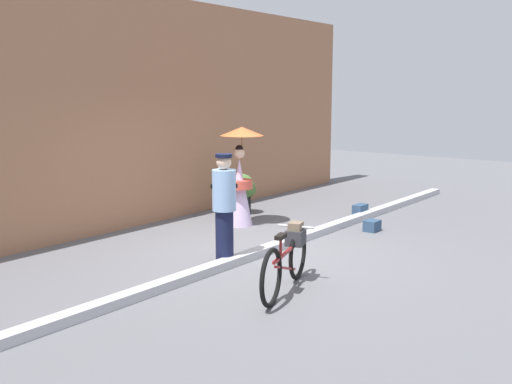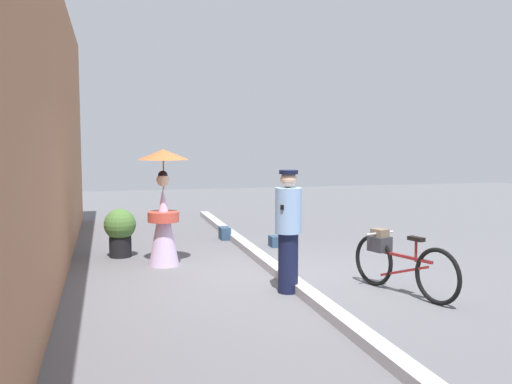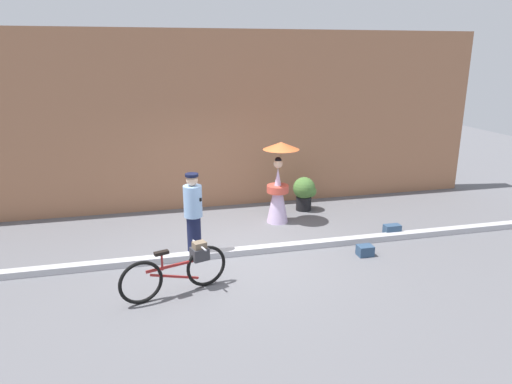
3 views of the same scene
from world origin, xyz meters
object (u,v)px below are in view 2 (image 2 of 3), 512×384
at_px(person_officer, 288,228).
at_px(backpack_on_pavement, 276,241).
at_px(bicycle_near_officer, 398,261).
at_px(potted_plant_by_door, 121,229).
at_px(backpack_spare, 225,233).
at_px(person_with_parasol, 163,208).

distance_m(person_officer, backpack_on_pavement, 3.29).
bearing_deg(bicycle_near_officer, potted_plant_by_door, 46.27).
distance_m(potted_plant_by_door, backpack_spare, 2.39).
distance_m(person_with_parasol, potted_plant_by_door, 1.16).
bearing_deg(backpack_spare, person_officer, -179.94).
xyz_separation_m(bicycle_near_officer, person_with_parasol, (2.41, 2.77, 0.50)).
height_order(potted_plant_by_door, backpack_on_pavement, potted_plant_by_door).
distance_m(bicycle_near_officer, person_officer, 1.48).
distance_m(person_with_parasol, backpack_on_pavement, 2.55).
distance_m(person_officer, potted_plant_by_door, 3.56).
bearing_deg(backpack_spare, bicycle_near_officer, -162.92).
xyz_separation_m(person_officer, potted_plant_by_door, (2.89, 2.04, -0.38)).
distance_m(potted_plant_by_door, backpack_on_pavement, 2.84).
relative_size(person_officer, backpack_on_pavement, 5.55).
distance_m(bicycle_near_officer, person_with_parasol, 3.71).
bearing_deg(bicycle_near_officer, person_officer, 74.77).
height_order(bicycle_near_officer, potted_plant_by_door, potted_plant_by_door).
height_order(person_officer, person_with_parasol, person_with_parasol).
xyz_separation_m(person_with_parasol, backpack_spare, (2.06, -1.39, -0.79)).
relative_size(person_with_parasol, backpack_spare, 5.38).
xyz_separation_m(backpack_on_pavement, backpack_spare, (0.99, 0.77, 0.02)).
distance_m(backpack_on_pavement, backpack_spare, 1.25).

